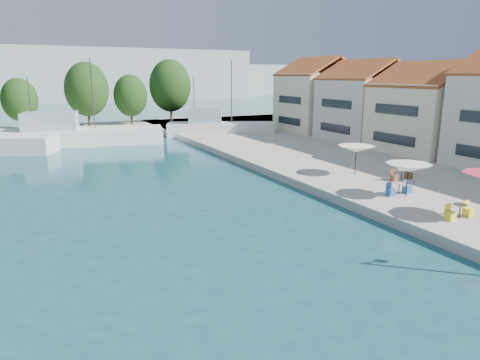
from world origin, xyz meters
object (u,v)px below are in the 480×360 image
trawler_03 (74,135)px  trawler_04 (218,128)px  umbrella_white (409,168)px  umbrella_cream (356,149)px

trawler_03 → trawler_04: (17.82, -1.17, 0.00)m
trawler_03 → umbrella_white: size_ratio=7.18×
trawler_03 → trawler_04: bearing=8.0°
umbrella_white → trawler_03: bearing=114.5°
umbrella_cream → umbrella_white: bearing=-101.6°
trawler_03 → umbrella_white: 38.24m
trawler_03 → trawler_04: size_ratio=1.40×
trawler_03 → trawler_04: 17.86m
umbrella_cream → trawler_04: bearing=88.5°
umbrella_white → umbrella_cream: size_ratio=0.99×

